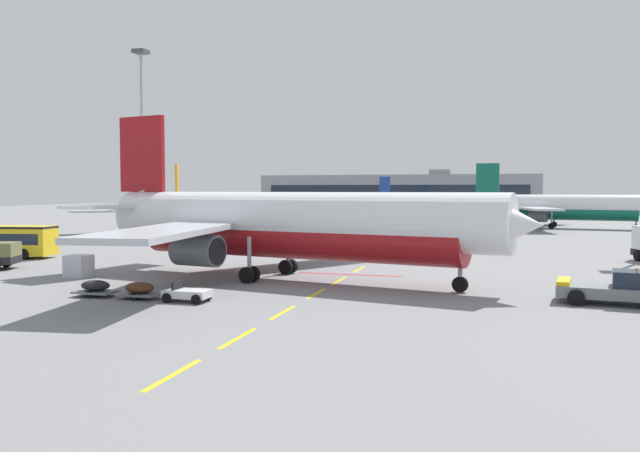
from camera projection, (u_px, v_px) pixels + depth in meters
ground at (624, 258)px, 59.29m from camera, size 400.00×400.00×0.00m
apron_paint_markings at (382, 256)px, 61.16m from camera, size 8.00×94.08×0.01m
airliner_foreground at (287, 224)px, 45.17m from camera, size 34.61×33.86×12.20m
pushback_tug at (619, 288)px, 35.41m from camera, size 6.34×3.84×2.08m
airliner_mid_left at (171, 211)px, 92.23m from camera, size 27.41×28.73×10.42m
airliner_far_center at (416, 207)px, 128.80m from camera, size 22.84×21.16×9.18m
airliner_far_right at (561, 207)px, 105.84m from camera, size 31.23×30.73×10.96m
baggage_train at (140, 290)px, 37.19m from camera, size 8.62×1.69×1.14m
uld_cargo_container at (79, 266)px, 46.57m from camera, size 1.65×1.61×1.60m
apron_light_mast_near at (142, 121)px, 85.35m from camera, size 1.80×1.80×24.95m
terminal_satellite at (400, 193)px, 187.29m from camera, size 78.13×22.53×12.19m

